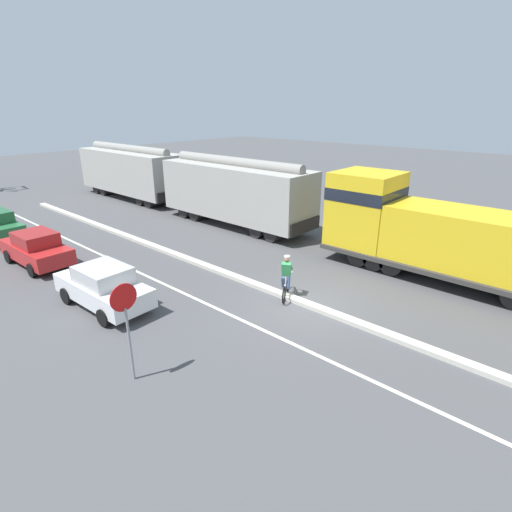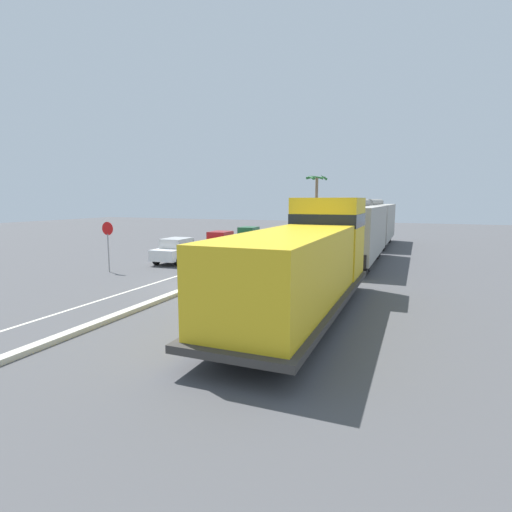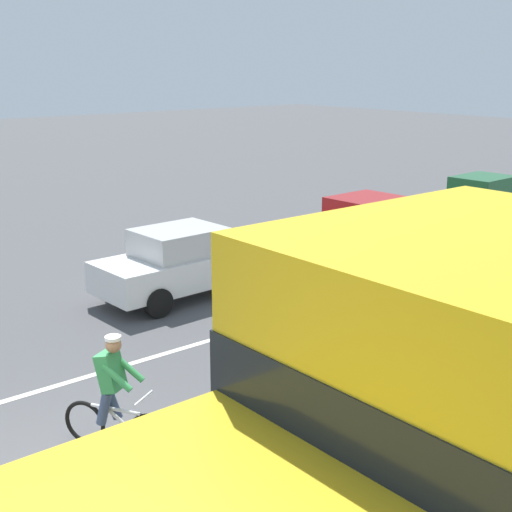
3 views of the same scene
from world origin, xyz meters
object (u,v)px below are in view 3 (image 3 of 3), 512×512
parked_car_red (367,224)px  cyclist (114,397)px  parked_car_green (483,200)px  parked_car_white (184,262)px

parked_car_red → cyclist: size_ratio=2.48×
parked_car_red → parked_car_green: bearing=90.0°
parked_car_red → parked_car_green: same height
cyclist → parked_car_red: bearing=115.2°
parked_car_white → parked_car_green: bearing=89.9°
parked_car_red → cyclist: cyclist is taller
parked_car_white → parked_car_red: bearing=89.7°
parked_car_red → parked_car_green: size_ratio=0.99×
cyclist → parked_car_white: bearing=138.0°
parked_car_green → cyclist: cyclist is taller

